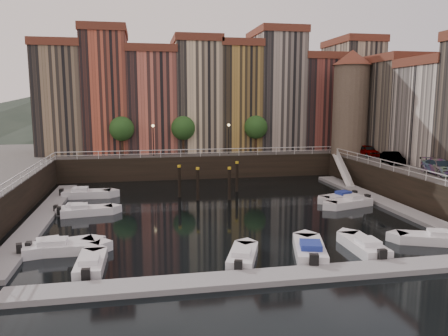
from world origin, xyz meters
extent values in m
plane|color=black|center=(0.00, 0.00, 0.00)|extent=(200.00, 200.00, 0.00)
cube|color=black|center=(0.00, 26.00, 1.50)|extent=(80.00, 20.00, 3.00)
cube|color=gray|center=(-16.20, -1.00, 0.17)|extent=(2.00, 28.00, 0.35)
cube|color=gray|center=(16.20, -1.00, 0.17)|extent=(2.00, 28.00, 0.35)
cube|color=gray|center=(0.00, -17.00, 0.17)|extent=(30.00, 2.00, 0.35)
cone|color=#2D382D|center=(-30.00, 110.00, 7.00)|extent=(80.00, 80.00, 14.00)
cone|color=#2D382D|center=(5.00, 110.00, 9.00)|extent=(100.00, 100.00, 18.00)
cone|color=#2D382D|center=(40.00, 110.00, 6.00)|extent=(70.00, 70.00, 12.00)
cube|color=#8C7559|center=(-18.00, 23.50, 10.00)|extent=(6.00, 10.00, 14.00)
cube|color=brown|center=(-18.00, 23.50, 17.50)|extent=(6.30, 10.30, 1.00)
cube|color=#C0563C|center=(-12.10, 23.50, 11.00)|extent=(5.80, 10.00, 16.00)
cube|color=brown|center=(-12.10, 23.50, 19.50)|extent=(6.10, 10.30, 1.00)
cube|color=#CE6854|center=(-5.95, 23.50, 9.75)|extent=(6.50, 10.00, 13.50)
cube|color=brown|center=(-5.95, 23.50, 17.00)|extent=(6.80, 10.30, 1.00)
cube|color=beige|center=(0.40, 23.50, 10.50)|extent=(6.20, 10.00, 15.00)
cube|color=brown|center=(0.40, 23.50, 18.50)|extent=(6.50, 10.30, 1.00)
cube|color=#AF8840|center=(6.30, 23.50, 10.25)|extent=(5.60, 10.00, 14.50)
cube|color=brown|center=(6.30, 23.50, 18.00)|extent=(5.90, 10.30, 1.00)
cube|color=#A79A8B|center=(12.30, 23.50, 11.25)|extent=(6.40, 10.00, 16.50)
cube|color=brown|center=(12.30, 23.50, 20.00)|extent=(6.70, 10.30, 1.00)
cube|color=brown|center=(18.50, 23.50, 9.50)|extent=(6.00, 10.00, 13.00)
cube|color=brown|center=(18.50, 23.50, 16.50)|extent=(6.30, 10.30, 1.00)
cube|color=tan|center=(24.45, 23.50, 10.75)|extent=(5.90, 10.00, 15.50)
cube|color=brown|center=(24.45, 23.50, 19.00)|extent=(6.20, 10.30, 1.00)
cube|color=#675D4E|center=(26.50, 12.00, 9.00)|extent=(9.00, 8.00, 12.00)
cube|color=brown|center=(26.50, 12.00, 15.50)|extent=(9.30, 8.30, 1.00)
cube|color=beige|center=(26.50, 4.00, 8.50)|extent=(9.00, 8.00, 11.00)
cylinder|color=#6B5B4C|center=(20.00, 14.50, 9.00)|extent=(4.60, 4.60, 12.00)
cone|color=brown|center=(20.00, 14.50, 15.80)|extent=(5.20, 5.20, 2.00)
cylinder|color=black|center=(-10.00, 18.20, 4.20)|extent=(0.30, 0.30, 2.40)
sphere|color=#1E4719|center=(-10.00, 18.20, 6.60)|extent=(3.20, 3.20, 3.20)
cylinder|color=black|center=(-2.00, 18.20, 4.20)|extent=(0.30, 0.30, 2.40)
sphere|color=#1E4719|center=(-2.00, 18.20, 6.60)|extent=(3.20, 3.20, 3.20)
cylinder|color=black|center=(8.00, 18.20, 4.20)|extent=(0.30, 0.30, 2.40)
sphere|color=#1E4719|center=(8.00, 18.20, 6.60)|extent=(3.20, 3.20, 3.20)
cylinder|color=black|center=(-6.00, 17.20, 5.00)|extent=(0.12, 0.12, 4.00)
sphere|color=#FFD88C|center=(-6.00, 17.20, 7.00)|extent=(0.36, 0.36, 0.36)
cylinder|color=black|center=(4.00, 17.20, 5.00)|extent=(0.12, 0.12, 4.00)
sphere|color=#FFD88C|center=(4.00, 17.20, 7.00)|extent=(0.36, 0.36, 0.36)
cube|color=white|center=(0.00, 16.00, 3.95)|extent=(36.00, 0.08, 0.08)
cube|color=white|center=(0.00, 16.00, 3.50)|extent=(36.00, 0.06, 0.06)
cube|color=white|center=(18.00, -1.00, 3.95)|extent=(0.08, 34.00, 0.08)
cube|color=white|center=(18.00, -1.00, 3.50)|extent=(0.06, 34.00, 0.06)
cube|color=white|center=(-18.00, -1.00, 3.95)|extent=(0.08, 34.00, 0.08)
cube|color=white|center=(-18.00, -1.00, 3.50)|extent=(0.06, 34.00, 0.06)
cube|color=white|center=(17.10, 10.00, 1.75)|extent=(2.78, 8.26, 2.81)
cube|color=white|center=(17.10, 10.00, 2.25)|extent=(1.93, 8.32, 3.65)
cylinder|color=black|center=(-1.90, 3.88, 1.50)|extent=(0.32, 0.32, 3.60)
cylinder|color=gold|center=(-1.90, 3.88, 3.35)|extent=(0.36, 0.36, 0.25)
cylinder|color=black|center=(-3.64, 5.82, 1.50)|extent=(0.32, 0.32, 3.60)
cylinder|color=gold|center=(-3.64, 5.82, 3.35)|extent=(0.36, 0.36, 0.25)
cylinder|color=black|center=(1.35, 3.51, 1.50)|extent=(0.32, 0.32, 3.60)
cylinder|color=gold|center=(1.35, 3.51, 3.35)|extent=(0.36, 0.36, 0.25)
cylinder|color=black|center=(3.01, 7.43, 1.50)|extent=(0.32, 0.32, 3.60)
cylinder|color=gold|center=(3.01, 7.43, 3.35)|extent=(0.36, 0.36, 0.25)
cube|color=silver|center=(-12.73, -10.09, 0.31)|extent=(4.52, 1.75, 0.77)
cube|color=silver|center=(-13.35, -10.09, 0.77)|extent=(1.44, 1.23, 0.51)
cube|color=black|center=(-15.09, -10.09, 0.56)|extent=(0.36, 0.51, 0.72)
cube|color=silver|center=(-13.26, -9.83, 0.32)|extent=(4.94, 2.93, 0.79)
cube|color=silver|center=(-13.87, -9.99, 0.79)|extent=(1.75, 1.60, 0.53)
cube|color=black|center=(-15.60, -10.46, 0.58)|extent=(0.49, 0.60, 0.74)
cube|color=silver|center=(-12.54, 0.07, 0.31)|extent=(4.71, 2.33, 0.77)
cube|color=silver|center=(-13.15, -0.01, 0.77)|extent=(1.59, 1.41, 0.51)
cube|color=black|center=(-14.88, -0.24, 0.56)|extent=(0.42, 0.56, 0.72)
cube|color=silver|center=(-13.12, 0.57, 0.29)|extent=(4.30, 1.87, 0.72)
cube|color=silver|center=(-13.70, 0.60, 0.72)|extent=(1.40, 1.22, 0.48)
cube|color=black|center=(-15.32, 0.70, 0.53)|extent=(0.36, 0.50, 0.67)
cube|color=silver|center=(-13.39, 7.44, 0.34)|extent=(4.99, 2.05, 0.84)
cube|color=silver|center=(-14.07, 7.46, 0.84)|extent=(1.61, 1.39, 0.56)
cube|color=black|center=(-15.97, 7.52, 0.62)|extent=(0.41, 0.57, 0.79)
cube|color=silver|center=(12.94, -12.81, 0.30)|extent=(4.70, 3.18, 0.75)
cube|color=silver|center=(13.50, -13.03, 0.75)|extent=(1.74, 1.62, 0.50)
cube|color=silver|center=(12.26, -1.47, 0.32)|extent=(5.03, 3.11, 0.80)
cube|color=silver|center=(12.87, -1.28, 0.80)|extent=(1.81, 1.66, 0.53)
cube|color=black|center=(14.61, -0.75, 0.59)|extent=(0.51, 0.62, 0.75)
cube|color=silver|center=(12.41, 0.97, 0.29)|extent=(4.53, 2.93, 0.72)
cube|color=navy|center=(12.96, 1.16, 0.72)|extent=(1.65, 1.53, 0.48)
cube|color=black|center=(14.50, 1.69, 0.53)|extent=(0.48, 0.56, 0.67)
cube|color=silver|center=(-10.73, -13.32, 0.29)|extent=(1.70, 4.26, 0.72)
cube|color=silver|center=(-10.74, -13.90, 0.72)|extent=(1.18, 1.37, 0.48)
cube|color=black|center=(-10.77, -15.54, 0.53)|extent=(0.49, 0.34, 0.67)
cube|color=silver|center=(-1.22, -13.76, 0.29)|extent=(2.97, 4.53, 0.72)
cube|color=silver|center=(-1.41, -14.30, 0.72)|extent=(1.54, 1.66, 0.48)
cube|color=black|center=(-1.97, -15.83, 0.53)|extent=(0.57, 0.48, 0.67)
cube|color=silver|center=(3.42, -13.57, 0.34)|extent=(3.20, 5.30, 0.85)
cube|color=navy|center=(3.23, -14.22, 0.85)|extent=(1.73, 1.89, 0.56)
cube|color=black|center=(2.71, -16.07, 0.62)|extent=(0.65, 0.53, 0.79)
cube|color=silver|center=(7.38, -13.45, 0.32)|extent=(1.83, 4.68, 0.80)
cube|color=silver|center=(7.37, -14.09, 0.80)|extent=(1.28, 1.49, 0.53)
cube|color=black|center=(7.36, -15.89, 0.58)|extent=(0.53, 0.37, 0.74)
imported|color=gray|center=(21.30, 11.73, 3.72)|extent=(1.85, 4.27, 1.43)
imported|color=gray|center=(20.59, 4.80, 3.68)|extent=(2.11, 4.32, 1.36)
imported|color=gray|center=(21.19, -2.52, 3.72)|extent=(2.64, 5.17, 1.44)
camera|label=1|loc=(-7.39, -40.07, 10.33)|focal=35.00mm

